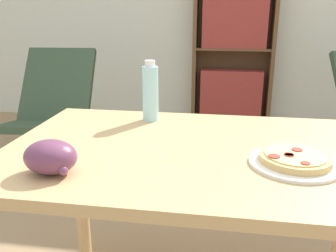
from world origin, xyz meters
name	(u,v)px	position (x,y,z in m)	size (l,w,h in m)	color
dining_table	(204,175)	(0.04, -0.11, 0.64)	(1.30, 0.80, 0.74)	tan
pizza_on_plate	(295,160)	(0.30, -0.20, 0.75)	(0.26, 0.26, 0.04)	white
grape_bunch	(51,157)	(-0.37, -0.36, 0.78)	(0.15, 0.11, 0.09)	#6B3856
drink_bottle	(150,93)	(-0.20, 0.17, 0.85)	(0.06, 0.06, 0.24)	#A3DBEA
lounge_chair_near	(53,130)	(-1.19, 1.24, 0.29)	(0.60, 0.80, 0.88)	slate
bookshelf	(233,56)	(0.17, 2.47, 0.74)	(0.79, 0.25, 1.61)	brown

